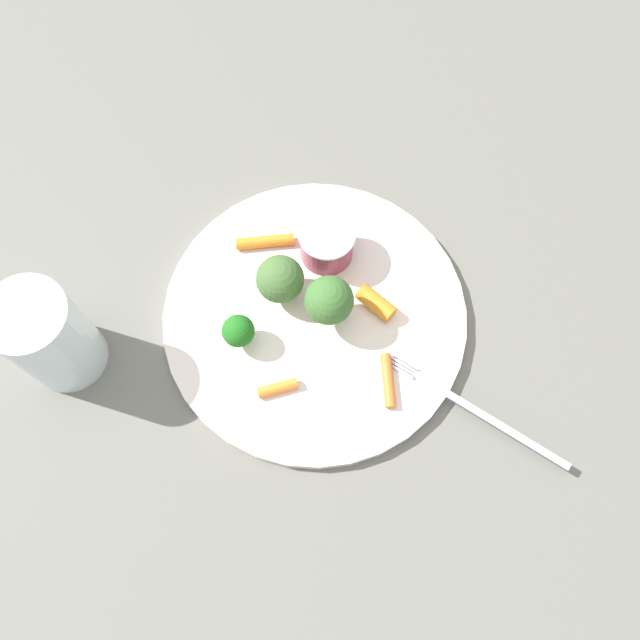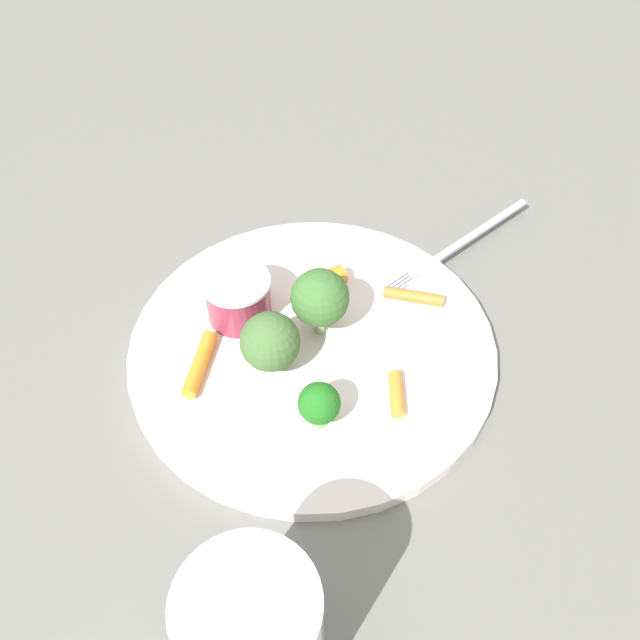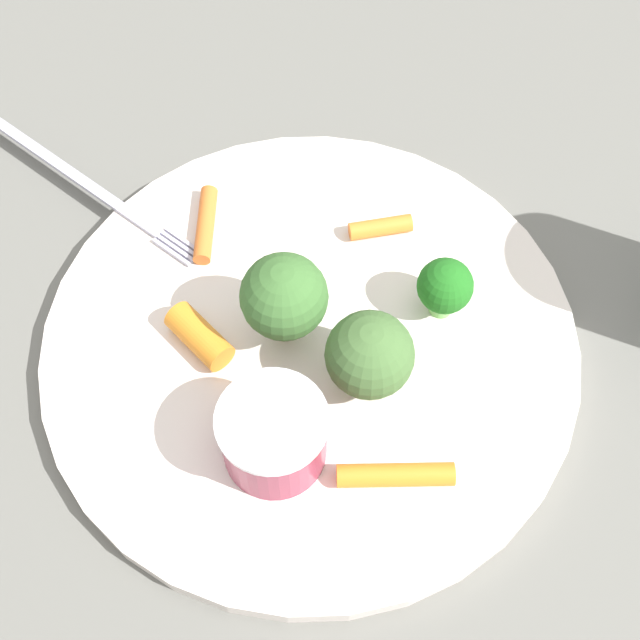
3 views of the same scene
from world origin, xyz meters
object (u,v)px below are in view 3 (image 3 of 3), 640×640
(carrot_stick_2, at_px, (395,475))
(fork, at_px, (87,184))
(sauce_cup, at_px, (272,435))
(broccoli_floret_2, at_px, (370,355))
(broccoli_floret_1, at_px, (445,287))
(broccoli_floret_0, at_px, (285,293))
(carrot_stick_3, at_px, (206,225))
(carrot_stick_0, at_px, (199,336))
(carrot_stick_1, at_px, (381,227))
(plate, at_px, (310,345))

(carrot_stick_2, xyz_separation_m, fork, (0.22, -0.13, -0.00))
(sauce_cup, height_order, broccoli_floret_2, broccoli_floret_2)
(broccoli_floret_1, bearing_deg, carrot_stick_2, 88.49)
(broccoli_floret_1, bearing_deg, broccoli_floret_2, 62.37)
(broccoli_floret_0, relative_size, carrot_stick_3, 1.23)
(sauce_cup, bearing_deg, carrot_stick_2, -178.87)
(broccoli_floret_0, distance_m, carrot_stick_0, 0.06)
(sauce_cup, bearing_deg, carrot_stick_1, -98.17)
(sauce_cup, height_order, broccoli_floret_1, sauce_cup)
(broccoli_floret_1, relative_size, fork, 0.22)
(carrot_stick_0, height_order, fork, carrot_stick_0)
(sauce_cup, distance_m, broccoli_floret_1, 0.12)
(carrot_stick_1, relative_size, carrot_stick_3, 0.73)
(carrot_stick_2, relative_size, carrot_stick_3, 1.15)
(carrot_stick_1, distance_m, fork, 0.18)
(carrot_stick_3, relative_size, fork, 0.29)
(broccoli_floret_1, distance_m, carrot_stick_1, 0.06)
(fork, bearing_deg, plate, 156.84)
(plate, distance_m, broccoli_floret_2, 0.05)
(sauce_cup, xyz_separation_m, carrot_stick_0, (0.06, -0.05, -0.01))
(carrot_stick_3, distance_m, fork, 0.08)
(broccoli_floret_1, height_order, carrot_stick_2, broccoli_floret_1)
(carrot_stick_0, height_order, carrot_stick_3, carrot_stick_0)
(broccoli_floret_1, xyz_separation_m, carrot_stick_2, (0.00, 0.10, -0.02))
(carrot_stick_1, bearing_deg, sauce_cup, 81.83)
(sauce_cup, distance_m, carrot_stick_3, 0.15)
(broccoli_floret_2, height_order, carrot_stick_2, broccoli_floret_2)
(sauce_cup, height_order, carrot_stick_0, sauce_cup)
(sauce_cup, bearing_deg, carrot_stick_3, -57.58)
(broccoli_floret_2, bearing_deg, carrot_stick_1, -80.99)
(broccoli_floret_1, distance_m, fork, 0.23)
(broccoli_floret_1, distance_m, carrot_stick_3, 0.14)
(plate, height_order, broccoli_floret_0, broccoli_floret_0)
(broccoli_floret_1, xyz_separation_m, carrot_stick_0, (0.12, 0.06, -0.01))
(broccoli_floret_0, xyz_separation_m, fork, (0.15, -0.07, -0.04))
(carrot_stick_1, bearing_deg, broccoli_floret_2, 99.01)
(broccoli_floret_0, bearing_deg, broccoli_floret_2, 158.72)
(plate, relative_size, broccoli_floret_1, 7.55)
(carrot_stick_0, bearing_deg, broccoli_floret_2, -179.40)
(fork, bearing_deg, broccoli_floret_1, 172.32)
(sauce_cup, relative_size, broccoli_floret_0, 0.88)
(carrot_stick_0, distance_m, carrot_stick_2, 0.13)
(plate, height_order, broccoli_floret_1, broccoli_floret_1)
(carrot_stick_3, height_order, fork, carrot_stick_3)
(broccoli_floret_1, height_order, broccoli_floret_2, broccoli_floret_2)
(sauce_cup, bearing_deg, broccoli_floret_2, -126.07)
(sauce_cup, relative_size, carrot_stick_3, 1.09)
(sauce_cup, xyz_separation_m, carrot_stick_1, (-0.02, -0.15, -0.01))
(broccoli_floret_1, bearing_deg, carrot_stick_1, -43.73)
(plate, xyz_separation_m, carrot_stick_0, (0.06, 0.02, 0.01))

